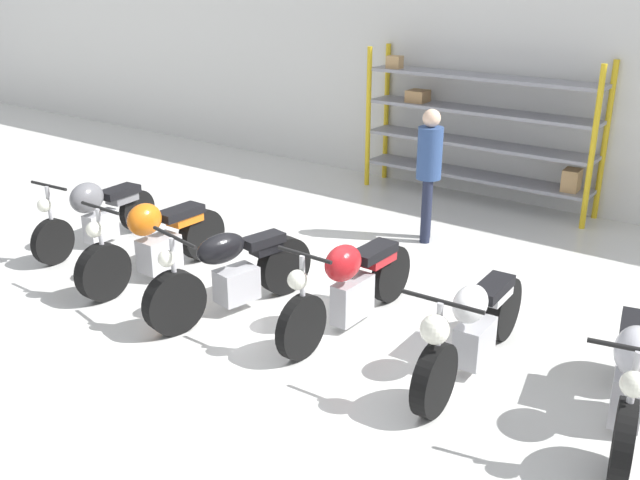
{
  "coord_description": "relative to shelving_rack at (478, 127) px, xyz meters",
  "views": [
    {
      "loc": [
        4.18,
        -5.2,
        3.37
      ],
      "look_at": [
        0.0,
        0.4,
        0.7
      ],
      "focal_mm": 40.0,
      "sensor_mm": 36.0,
      "label": 1
    }
  ],
  "objects": [
    {
      "name": "ground_plane",
      "position": [
        0.24,
        -4.68,
        -1.14
      ],
      "size": [
        30.0,
        30.0,
        0.0
      ],
      "primitive_type": "plane",
      "color": "silver"
    },
    {
      "name": "back_wall",
      "position": [
        0.24,
        0.37,
        0.66
      ],
      "size": [
        30.0,
        0.08,
        3.6
      ],
      "color": "silver",
      "rests_on": "ground_plane"
    },
    {
      "name": "shelving_rack",
      "position": [
        0.0,
        0.0,
        0.0
      ],
      "size": [
        3.64,
        0.63,
        2.23
      ],
      "color": "gold",
      "rests_on": "ground_plane"
    },
    {
      "name": "motorcycle_grey",
      "position": [
        -3.03,
        -4.69,
        -0.68
      ],
      "size": [
        0.61,
        1.96,
        0.99
      ],
      "rotation": [
        0.0,
        0.0,
        -1.49
      ],
      "color": "black",
      "rests_on": "ground_plane"
    },
    {
      "name": "motorcycle_orange",
      "position": [
        -1.65,
        -4.91,
        -0.7
      ],
      "size": [
        0.61,
        2.09,
        1.05
      ],
      "rotation": [
        0.0,
        0.0,
        -1.58
      ],
      "color": "black",
      "rests_on": "ground_plane"
    },
    {
      "name": "motorcycle_black",
      "position": [
        -0.34,
        -5.04,
        -0.71
      ],
      "size": [
        0.75,
        2.02,
        1.01
      ],
      "rotation": [
        0.0,
        0.0,
        -1.76
      ],
      "color": "black",
      "rests_on": "ground_plane"
    },
    {
      "name": "motorcycle_red",
      "position": [
        0.83,
        -4.58,
        -0.68
      ],
      "size": [
        0.59,
        2.15,
        1.02
      ],
      "rotation": [
        0.0,
        0.0,
        -1.58
      ],
      "color": "black",
      "rests_on": "ground_plane"
    },
    {
      "name": "motorcycle_white",
      "position": [
        2.18,
        -4.68,
        -0.7
      ],
      "size": [
        0.69,
        2.16,
        1.0
      ],
      "rotation": [
        0.0,
        0.0,
        -1.52
      ],
      "color": "black",
      "rests_on": "ground_plane"
    },
    {
      "name": "motorcycle_silver",
      "position": [
        3.5,
        -4.68,
        -0.69
      ],
      "size": [
        0.73,
        1.98,
        1.03
      ],
      "rotation": [
        0.0,
        0.0,
        -1.36
      ],
      "color": "black",
      "rests_on": "ground_plane"
    },
    {
      "name": "person_browsing",
      "position": [
        0.25,
        -1.97,
        -0.11
      ],
      "size": [
        0.43,
        0.43,
        1.74
      ],
      "rotation": [
        0.0,
        0.0,
        3.58
      ],
      "color": "#1E2338",
      "rests_on": "ground_plane"
    }
  ]
}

